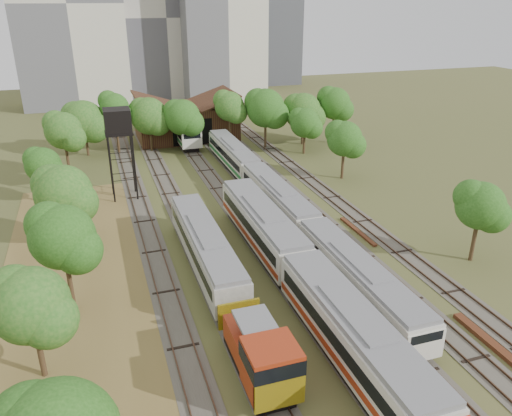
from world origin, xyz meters
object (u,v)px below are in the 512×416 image
object	(u,v)px
railcar_green_set	(278,200)
shunter_locomotive	(262,357)
water_tower	(118,124)
railcar_red_set	(299,271)

from	to	relation	value
railcar_green_set	shunter_locomotive	size ratio (longest dim) A/B	6.42
shunter_locomotive	water_tower	distance (m)	35.72
shunter_locomotive	railcar_green_set	bearing A→B (deg)	67.17
railcar_red_set	shunter_locomotive	bearing A→B (deg)	-125.36
railcar_red_set	railcar_green_set	size ratio (longest dim) A/B	0.66
railcar_red_set	water_tower	xyz separation A→B (m)	(-11.28, 26.19, 6.77)
shunter_locomotive	water_tower	world-z (taller)	water_tower
railcar_red_set	railcar_green_set	world-z (taller)	railcar_red_set
railcar_green_set	water_tower	bearing A→B (deg)	144.53
water_tower	railcar_red_set	bearing A→B (deg)	-66.69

